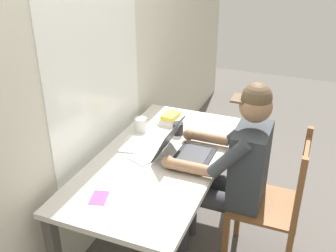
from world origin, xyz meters
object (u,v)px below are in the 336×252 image
wooden_chair (273,205)px  coffee_mug_dark (178,128)px  seated_person (232,166)px  book_stack_main (170,118)px  coffee_mug_white (141,125)px  laptop (183,150)px  landscape_photo_print (99,198)px  desk (160,168)px  computer_mouse (204,136)px

wooden_chair → coffee_mug_dark: (0.26, 0.74, 0.28)m
seated_person → book_stack_main: size_ratio=7.09×
coffee_mug_white → coffee_mug_dark: coffee_mug_white is taller
laptop → seated_person: bearing=-85.0°
laptop → landscape_photo_print: bearing=154.2°
desk → landscape_photo_print: bearing=165.4°
desk → laptop: size_ratio=4.57×
seated_person → book_stack_main: seated_person is taller
wooden_chair → coffee_mug_dark: bearing=70.3°
seated_person → book_stack_main: (0.42, 0.58, 0.04)m
computer_mouse → book_stack_main: book_stack_main is taller
landscape_photo_print → desk: bearing=-29.4°
laptop → coffee_mug_white: size_ratio=2.68×
computer_mouse → coffee_mug_white: 0.47m
seated_person → computer_mouse: bearing=44.6°
laptop → book_stack_main: bearing=30.9°
book_stack_main → wooden_chair: bearing=-115.7°
seated_person → coffee_mug_white: bearing=74.1°
wooden_chair → laptop: bearing=92.6°
wooden_chair → coffee_mug_white: 1.07m
desk → laptop: 0.20m
seated_person → landscape_photo_print: size_ratio=9.70×
wooden_chair → laptop: wooden_chair is taller
laptop → book_stack_main: laptop is taller
coffee_mug_dark → book_stack_main: coffee_mug_dark is taller
coffee_mug_dark → seated_person: bearing=-120.0°
computer_mouse → book_stack_main: (0.15, 0.32, 0.02)m
coffee_mug_white → desk: bearing=-136.9°
computer_mouse → wooden_chair: bearing=-116.2°
coffee_mug_dark → book_stack_main: bearing=39.1°
wooden_chair → coffee_mug_dark: size_ratio=8.35×
landscape_photo_print → book_stack_main: bearing=-15.6°
coffee_mug_white → book_stack_main: (0.21, -0.14, -0.02)m
coffee_mug_white → landscape_photo_print: (-0.81, -0.13, -0.05)m
computer_mouse → desk: bearing=150.9°
landscape_photo_print → coffee_mug_dark: bearing=-23.7°
seated_person → coffee_mug_white: 0.76m
landscape_photo_print → seated_person: bearing=-59.4°
computer_mouse → laptop: bearing=170.2°
book_stack_main → coffee_mug_white: bearing=145.5°
seated_person → coffee_mug_white: size_ratio=10.10×
wooden_chair → landscape_photo_print: wooden_chair is taller
coffee_mug_white → landscape_photo_print: 0.82m
book_stack_main → seated_person: bearing=-125.6°
seated_person → computer_mouse: 0.38m
laptop → landscape_photo_print: laptop is taller
seated_person → landscape_photo_print: (-0.60, 0.59, 0.01)m
coffee_mug_dark → book_stack_main: size_ratio=0.64×
seated_person → wooden_chair: (0.00, -0.28, -0.22)m
computer_mouse → landscape_photo_print: 0.93m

